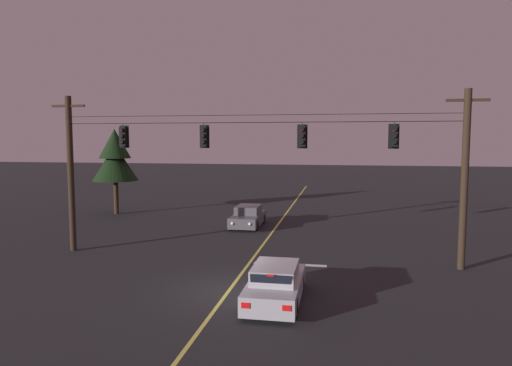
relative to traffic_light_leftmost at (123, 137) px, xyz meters
name	(u,v)px	position (x,y,z in m)	size (l,w,h in m)	color
ground_plane	(229,291)	(6.58, -4.77, -5.94)	(180.00, 180.00, 0.00)	black
lane_centre_stripe	(271,234)	(6.58, 6.02, -5.94)	(0.14, 60.00, 0.01)	#D1C64C
stop_bar_paint	(290,264)	(8.48, -0.58, -5.94)	(3.40, 0.36, 0.01)	silver
signal_span_assembly	(252,174)	(6.58, 0.02, -1.78)	(20.86, 0.32, 8.00)	#2D2116
traffic_light_leftmost	(123,137)	(0.00, 0.00, 0.00)	(0.48, 0.41, 1.22)	black
traffic_light_left_inner	(204,136)	(4.19, 0.00, 0.00)	(0.48, 0.41, 1.22)	black
traffic_light_centre	(302,136)	(8.94, 0.00, 0.00)	(0.48, 0.41, 1.22)	black
traffic_light_right_inner	(394,136)	(13.06, 0.00, 0.00)	(0.48, 0.41, 1.22)	black
car_waiting_near_lane	(275,284)	(8.51, -5.64, -5.29)	(1.80, 4.33, 1.39)	#A5A5AD
car_oncoming_lead	(248,217)	(4.69, 8.33, -5.29)	(1.80, 4.42, 1.39)	#4C4C51
tree_verge_near	(115,158)	(-6.46, 11.51, -1.53)	(3.48, 3.48, 6.62)	#332316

